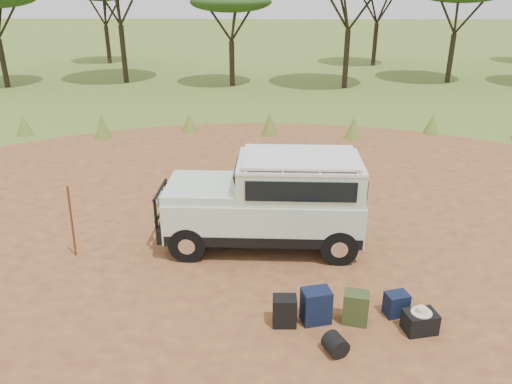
{
  "coord_description": "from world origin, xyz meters",
  "views": [
    {
      "loc": [
        -0.07,
        -8.94,
        5.23
      ],
      "look_at": [
        -0.3,
        1.04,
        1.0
      ],
      "focal_mm": 35.0,
      "sensor_mm": 36.0,
      "label": 1
    }
  ],
  "objects_px": {
    "safari_vehicle": "(270,203)",
    "backpack_black": "(285,311)",
    "backpack_olive": "(356,308)",
    "backpack_navy": "(316,306)",
    "hard_case": "(420,322)",
    "walking_staff": "(72,222)",
    "duffel_navy": "(396,304)"
  },
  "relations": [
    {
      "from": "backpack_black",
      "to": "backpack_navy",
      "type": "relative_size",
      "value": 0.88
    },
    {
      "from": "backpack_navy",
      "to": "hard_case",
      "type": "distance_m",
      "value": 1.68
    },
    {
      "from": "hard_case",
      "to": "walking_staff",
      "type": "bearing_deg",
      "value": 149.01
    },
    {
      "from": "safari_vehicle",
      "to": "walking_staff",
      "type": "height_order",
      "value": "safari_vehicle"
    },
    {
      "from": "walking_staff",
      "to": "backpack_black",
      "type": "bearing_deg",
      "value": -57.99
    },
    {
      "from": "safari_vehicle",
      "to": "backpack_navy",
      "type": "height_order",
      "value": "safari_vehicle"
    },
    {
      "from": "walking_staff",
      "to": "backpack_black",
      "type": "height_order",
      "value": "walking_staff"
    },
    {
      "from": "safari_vehicle",
      "to": "duffel_navy",
      "type": "bearing_deg",
      "value": -47.51
    },
    {
      "from": "walking_staff",
      "to": "backpack_navy",
      "type": "height_order",
      "value": "walking_staff"
    },
    {
      "from": "safari_vehicle",
      "to": "hard_case",
      "type": "height_order",
      "value": "safari_vehicle"
    },
    {
      "from": "safari_vehicle",
      "to": "walking_staff",
      "type": "relative_size",
      "value": 2.51
    },
    {
      "from": "walking_staff",
      "to": "hard_case",
      "type": "bearing_deg",
      "value": -50.73
    },
    {
      "from": "backpack_olive",
      "to": "backpack_navy",
      "type": "bearing_deg",
      "value": -168.68
    },
    {
      "from": "safari_vehicle",
      "to": "backpack_black",
      "type": "xyz_separation_m",
      "value": [
        0.23,
        -2.71,
        -0.71
      ]
    },
    {
      "from": "backpack_olive",
      "to": "duffel_navy",
      "type": "bearing_deg",
      "value": 29.55
    },
    {
      "from": "backpack_navy",
      "to": "hard_case",
      "type": "relative_size",
      "value": 1.19
    },
    {
      "from": "backpack_black",
      "to": "duffel_navy",
      "type": "distance_m",
      "value": 1.92
    },
    {
      "from": "duffel_navy",
      "to": "hard_case",
      "type": "height_order",
      "value": "duffel_navy"
    },
    {
      "from": "safari_vehicle",
      "to": "backpack_black",
      "type": "bearing_deg",
      "value": -84.19
    },
    {
      "from": "safari_vehicle",
      "to": "backpack_black",
      "type": "height_order",
      "value": "safari_vehicle"
    },
    {
      "from": "backpack_olive",
      "to": "duffel_navy",
      "type": "height_order",
      "value": "backpack_olive"
    },
    {
      "from": "walking_staff",
      "to": "hard_case",
      "type": "xyz_separation_m",
      "value": [
        6.34,
        -2.13,
        -0.65
      ]
    },
    {
      "from": "safari_vehicle",
      "to": "backpack_olive",
      "type": "bearing_deg",
      "value": -60.91
    },
    {
      "from": "safari_vehicle",
      "to": "duffel_navy",
      "type": "height_order",
      "value": "safari_vehicle"
    },
    {
      "from": "safari_vehicle",
      "to": "backpack_olive",
      "type": "distance_m",
      "value": 3.05
    },
    {
      "from": "backpack_olive",
      "to": "duffel_navy",
      "type": "distance_m",
      "value": 0.76
    },
    {
      "from": "backpack_black",
      "to": "duffel_navy",
      "type": "xyz_separation_m",
      "value": [
        1.89,
        0.31,
        -0.06
      ]
    },
    {
      "from": "backpack_olive",
      "to": "walking_staff",
      "type": "bearing_deg",
      "value": 172.55
    },
    {
      "from": "duffel_navy",
      "to": "hard_case",
      "type": "relative_size",
      "value": 0.82
    },
    {
      "from": "walking_staff",
      "to": "hard_case",
      "type": "distance_m",
      "value": 6.72
    },
    {
      "from": "backpack_black",
      "to": "hard_case",
      "type": "xyz_separation_m",
      "value": [
        2.18,
        -0.12,
        -0.09
      ]
    },
    {
      "from": "safari_vehicle",
      "to": "backpack_navy",
      "type": "distance_m",
      "value": 2.8
    }
  ]
}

